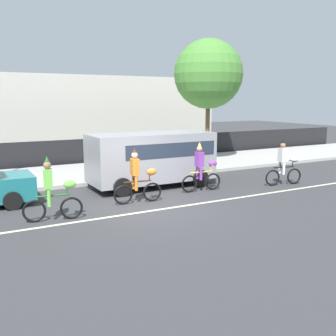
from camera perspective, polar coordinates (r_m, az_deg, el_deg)
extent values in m
plane|color=#38383A|center=(13.10, -2.96, -5.63)|extent=(80.00, 80.00, 0.00)
cube|color=beige|center=(12.67, -1.97, -6.14)|extent=(36.00, 0.14, 0.01)
cube|color=#ADAAA3|center=(19.00, -11.56, -0.70)|extent=(60.00, 5.00, 0.15)
cube|color=black|center=(21.66, -13.91, 2.17)|extent=(40.00, 0.08, 1.40)
cube|color=beige|center=(29.63, -21.55, 7.38)|extent=(28.00, 8.00, 5.10)
torus|color=black|center=(12.04, -13.83, -5.65)|extent=(0.67, 0.19, 0.67)
torus|color=black|center=(12.01, -18.85, -5.94)|extent=(0.67, 0.19, 0.67)
cylinder|color=#266626|center=(11.91, -16.43, -3.88)|extent=(0.96, 0.22, 0.05)
cylinder|color=#266626|center=(11.89, -17.18, -3.50)|extent=(0.04, 0.04, 0.18)
cylinder|color=#266626|center=(11.91, -14.44, -3.22)|extent=(0.04, 0.04, 0.23)
cylinder|color=#266626|center=(11.88, -14.46, -2.68)|extent=(0.12, 0.50, 0.03)
ellipsoid|color=#72CC4C|center=(11.87, -14.07, -2.33)|extent=(0.39, 0.26, 0.24)
cube|color=#72CC4C|center=(11.80, -17.04, -1.50)|extent=(0.29, 0.36, 0.56)
sphere|color=#9E7051|center=(11.73, -17.14, 0.42)|extent=(0.22, 0.22, 0.22)
cone|color=#266626|center=(11.71, -17.18, 1.28)|extent=(0.14, 0.14, 0.16)
cylinder|color=#72CC4C|center=(11.78, -16.88, -4.25)|extent=(0.11, 0.11, 0.48)
cylinder|color=#72CC4C|center=(12.06, -16.93, -3.94)|extent=(0.11, 0.11, 0.48)
torus|color=black|center=(13.69, -2.30, -3.49)|extent=(0.67, 0.14, 0.67)
torus|color=black|center=(13.37, -6.52, -3.88)|extent=(0.67, 0.14, 0.67)
cylinder|color=#4C2614|center=(13.43, -4.41, -1.96)|extent=(0.97, 0.15, 0.05)
cylinder|color=#4C2614|center=(13.37, -5.03, -1.64)|extent=(0.04, 0.04, 0.18)
cylinder|color=#4C2614|center=(13.54, -2.73, -1.35)|extent=(0.04, 0.04, 0.23)
cylinder|color=#4C2614|center=(13.52, -2.74, -0.87)|extent=(0.08, 0.50, 0.03)
ellipsoid|color=orange|center=(13.54, -2.41, -0.55)|extent=(0.38, 0.24, 0.24)
cube|color=orange|center=(13.30, -4.85, 0.15)|extent=(0.27, 0.34, 0.56)
sphere|color=beige|center=(13.24, -4.87, 1.86)|extent=(0.22, 0.22, 0.22)
cone|color=#4C2614|center=(13.22, -4.88, 2.63)|extent=(0.14, 0.14, 0.16)
cylinder|color=orange|center=(13.28, -4.62, -2.28)|extent=(0.11, 0.11, 0.48)
cylinder|color=orange|center=(13.54, -5.00, -2.05)|extent=(0.11, 0.11, 0.48)
torus|color=black|center=(15.51, 6.53, -1.95)|extent=(0.67, 0.11, 0.67)
torus|color=black|center=(14.99, 3.12, -2.31)|extent=(0.67, 0.11, 0.67)
cylinder|color=#E5D84C|center=(15.17, 4.87, -0.60)|extent=(0.97, 0.11, 0.05)
cylinder|color=#E5D84C|center=(15.08, 4.39, -0.31)|extent=(0.04, 0.04, 0.18)
cylinder|color=#E5D84C|center=(15.36, 6.23, -0.05)|extent=(0.04, 0.04, 0.23)
cylinder|color=#E5D84C|center=(15.34, 6.24, 0.37)|extent=(0.06, 0.50, 0.03)
ellipsoid|color=purple|center=(15.37, 6.51, 0.65)|extent=(0.37, 0.22, 0.24)
cube|color=purple|center=(15.03, 4.57, 1.28)|extent=(0.26, 0.33, 0.56)
sphere|color=tan|center=(14.98, 4.59, 2.80)|extent=(0.22, 0.22, 0.22)
cone|color=#E5D84C|center=(14.96, 4.60, 3.48)|extent=(0.14, 0.14, 0.16)
cylinder|color=purple|center=(15.01, 4.81, -0.87)|extent=(0.11, 0.11, 0.48)
cylinder|color=purple|center=(15.24, 4.28, -0.69)|extent=(0.11, 0.11, 0.48)
torus|color=black|center=(17.29, 17.82, -1.14)|extent=(0.67, 0.18, 0.67)
torus|color=black|center=(16.68, 14.93, -1.39)|extent=(0.67, 0.18, 0.67)
cylinder|color=black|center=(16.91, 16.47, 0.12)|extent=(0.96, 0.21, 0.05)
cylinder|color=black|center=(16.81, 16.07, 0.39)|extent=(0.04, 0.04, 0.18)
cylinder|color=black|center=(17.14, 17.63, 0.57)|extent=(0.04, 0.04, 0.23)
cylinder|color=black|center=(17.12, 17.65, 0.95)|extent=(0.12, 0.50, 0.03)
ellipsoid|color=white|center=(17.16, 17.89, 1.20)|extent=(0.39, 0.26, 0.24)
cube|color=white|center=(16.78, 16.28, 1.82)|extent=(0.29, 0.36, 0.56)
sphere|color=#9E7051|center=(16.73, 16.34, 3.17)|extent=(0.22, 0.22, 0.22)
cone|color=black|center=(16.71, 16.37, 3.78)|extent=(0.14, 0.14, 0.16)
cylinder|color=white|center=(16.75, 16.46, -0.11)|extent=(0.11, 0.11, 0.48)
cylinder|color=white|center=(16.97, 15.91, 0.04)|extent=(0.11, 0.11, 0.48)
cube|color=#99999E|center=(15.87, -2.40, 1.65)|extent=(5.00, 2.00, 1.90)
cube|color=#283342|center=(16.00, -1.13, 2.99)|extent=(3.90, 2.02, 0.56)
cylinder|color=black|center=(16.00, 4.68, -1.50)|extent=(0.70, 0.22, 0.70)
cylinder|color=black|center=(17.67, 1.11, -0.38)|extent=(0.70, 0.22, 0.70)
cylinder|color=black|center=(14.44, -6.66, -2.78)|extent=(0.70, 0.22, 0.70)
cylinder|color=black|center=(16.28, -9.33, -1.41)|extent=(0.70, 0.22, 0.70)
cylinder|color=black|center=(13.59, -21.61, -4.45)|extent=(0.60, 0.20, 0.60)
cylinder|color=black|center=(15.26, -22.46, -2.99)|extent=(0.60, 0.20, 0.60)
cylinder|color=brown|center=(22.06, 5.75, 5.57)|extent=(0.24, 0.24, 3.41)
sphere|color=#4C8C38|center=(22.04, 5.88, 13.42)|extent=(3.75, 3.75, 3.75)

